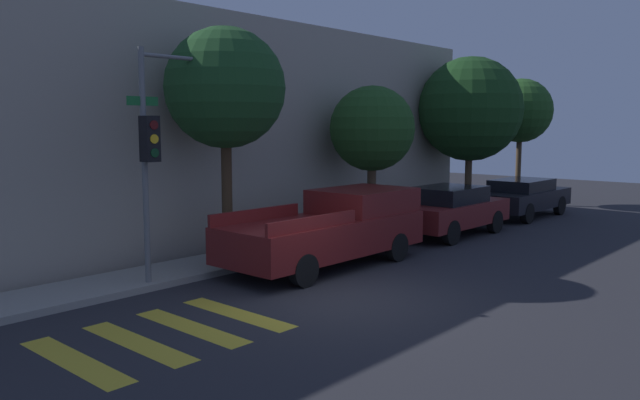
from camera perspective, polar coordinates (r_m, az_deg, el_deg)
ground_plane at (r=12.06m, az=1.96°, el=-9.11°), size 60.00×60.00×0.00m
sidewalk at (r=14.87m, az=-10.09°, el=-5.86°), size 26.00×1.66×0.14m
building_row at (r=18.05m, az=-18.65°, el=5.89°), size 26.00×6.00×6.25m
crosswalk at (r=10.44m, az=-13.99°, el=-11.87°), size 3.45×2.60×0.00m
traffic_light_pole at (r=13.11m, az=-13.69°, el=6.60°), size 2.65×0.56×4.84m
pickup_truck at (r=14.82m, az=1.17°, el=-2.55°), size 5.35×2.05×1.74m
sedan_near_corner at (r=19.19m, az=11.72°, el=-0.84°), size 4.28×1.89×1.49m
sedan_middle at (r=23.80m, az=18.03°, el=0.32°), size 4.60×1.84×1.38m
tree_near_corner at (r=14.62m, az=-8.67°, el=10.01°), size 2.77×2.77×5.55m
tree_midblock at (r=18.64m, az=4.79°, el=6.47°), size 2.53×2.53×4.49m
tree_far_end at (r=23.62m, az=13.57°, el=8.07°), size 3.79×3.79×5.80m
tree_behind_truck at (r=27.44m, az=17.85°, el=7.75°), size 2.64×2.64×5.25m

